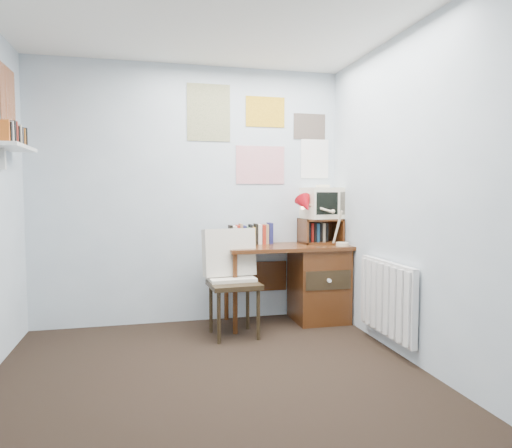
{
  "coord_description": "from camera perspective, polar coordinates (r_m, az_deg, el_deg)",
  "views": [
    {
      "loc": [
        -0.42,
        -2.74,
        1.28
      ],
      "look_at": [
        0.47,
        0.97,
        1.01
      ],
      "focal_mm": 32.0,
      "sensor_mm": 36.0,
      "label": 1
    }
  ],
  "objects": [
    {
      "name": "ground",
      "position": [
        3.05,
        -4.61,
        -20.76
      ],
      "size": [
        3.5,
        3.5,
        0.0
      ],
      "primitive_type": "plane",
      "color": "black",
      "rests_on": "ground"
    },
    {
      "name": "back_wall",
      "position": [
        4.51,
        -8.15,
        3.62
      ],
      "size": [
        3.0,
        0.02,
        2.5
      ],
      "primitive_type": "cube",
      "color": "silver",
      "rests_on": "ground"
    },
    {
      "name": "right_wall",
      "position": [
        3.34,
        21.61,
        3.26
      ],
      "size": [
        0.02,
        3.5,
        2.5
      ],
      "primitive_type": "cube",
      "color": "silver",
      "rests_on": "ground"
    },
    {
      "name": "desk",
      "position": [
        4.59,
        7.12,
        -6.97
      ],
      "size": [
        1.2,
        0.55,
        0.76
      ],
      "color": "#542B13",
      "rests_on": "ground"
    },
    {
      "name": "desk_chair",
      "position": [
        4.06,
        -2.78,
        -7.58
      ],
      "size": [
        0.5,
        0.48,
        0.92
      ],
      "primitive_type": "cube",
      "rotation": [
        0.0,
        0.0,
        0.07
      ],
      "color": "black",
      "rests_on": "ground"
    },
    {
      "name": "desk_lamp",
      "position": [
        4.45,
        10.77,
        0.14
      ],
      "size": [
        0.37,
        0.35,
        0.44
      ],
      "primitive_type": "cube",
      "rotation": [
        0.0,
        0.0,
        -0.29
      ],
      "color": "#AE0B15",
      "rests_on": "desk"
    },
    {
      "name": "tv_riser",
      "position": [
        4.67,
        8.06,
        -0.85
      ],
      "size": [
        0.4,
        0.3,
        0.25
      ],
      "primitive_type": "cube",
      "color": "#542B13",
      "rests_on": "desk"
    },
    {
      "name": "crt_tv",
      "position": [
        4.68,
        8.32,
        2.79
      ],
      "size": [
        0.4,
        0.38,
        0.34
      ],
      "primitive_type": "cube",
      "rotation": [
        0.0,
        0.0,
        0.13
      ],
      "color": "#EEE5C7",
      "rests_on": "tv_riser"
    },
    {
      "name": "book_row",
      "position": [
        4.55,
        0.32,
        -1.13
      ],
      "size": [
        0.6,
        0.14,
        0.22
      ],
      "primitive_type": "cube",
      "color": "#542B13",
      "rests_on": "desk"
    },
    {
      "name": "radiator",
      "position": [
        3.88,
        16.08,
        -8.9
      ],
      "size": [
        0.09,
        0.8,
        0.6
      ],
      "primitive_type": "cube",
      "color": "white",
      "rests_on": "right_wall"
    },
    {
      "name": "wall_shelf",
      "position": [
        3.97,
        -28.02,
        8.49
      ],
      "size": [
        0.2,
        0.62,
        0.24
      ],
      "primitive_type": "cube",
      "color": "white",
      "rests_on": "left_wall"
    },
    {
      "name": "posters_back",
      "position": [
        4.65,
        0.56,
        11.08
      ],
      "size": [
        1.2,
        0.01,
        0.9
      ],
      "primitive_type": "cube",
      "color": "white",
      "rests_on": "back_wall"
    }
  ]
}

